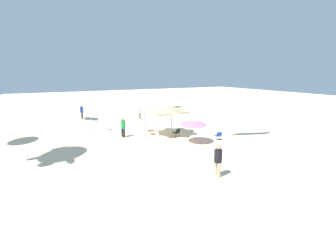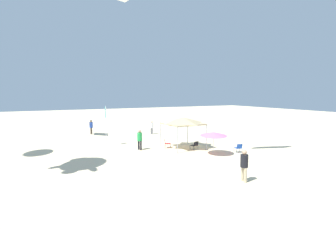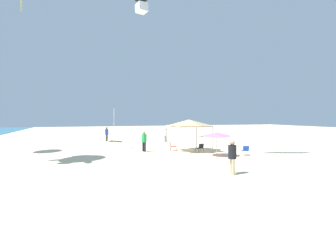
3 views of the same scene
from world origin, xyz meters
TOP-DOWN VIEW (x-y plane):
  - ground at (0.00, 0.00)m, footprint 120.00×120.00m
  - canopy_tent at (-1.99, -0.47)m, footprint 3.39×3.38m
  - beach_umbrella at (-5.46, -1.45)m, footprint 2.30×2.29m
  - folding_chair_left_of_tent at (-5.87, -3.89)m, footprint 0.75×0.67m
  - folding_chair_facing_ocean at (-3.21, -1.04)m, footprint 0.70×0.62m
  - folding_chair_near_cooler at (-1.23, 0.90)m, footprint 0.71×0.77m
  - banner_flag at (2.18, 5.88)m, footprint 0.36×0.06m
  - person_far_stroller at (-11.67, 0.93)m, footprint 0.50×0.45m
  - person_beachcomber at (6.95, -1.03)m, footprint 0.46×0.41m
  - person_watching_sky at (10.47, 5.86)m, footprint 0.45×0.42m
  - person_near_umbrella at (-0.89, 3.50)m, footprint 0.49×0.45m
  - kite_box_black at (11.70, 0.98)m, footprint 1.81×1.75m

SIDE VIEW (x-z plane):
  - ground at x=0.00m, z-range -0.10..0.00m
  - folding_chair_left_of_tent at x=-5.87m, z-range 0.06..0.88m
  - folding_chair_facing_ocean at x=-3.21m, z-range 0.06..0.88m
  - folding_chair_near_cooler at x=-1.23m, z-range 0.06..0.88m
  - person_beachcomber at x=6.95m, z-range 0.15..1.86m
  - person_watching_sky at x=10.47m, z-range 0.16..1.94m
  - person_near_umbrella at x=-0.89m, z-range 0.16..2.04m
  - person_far_stroller at x=-11.67m, z-range 0.17..2.08m
  - beach_umbrella at x=-5.46m, z-range 0.77..2.81m
  - banner_flag at x=2.18m, z-range 0.40..4.41m
  - canopy_tent at x=-1.99m, z-range 1.13..4.07m
  - kite_box_black at x=11.70m, z-range 17.72..20.75m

